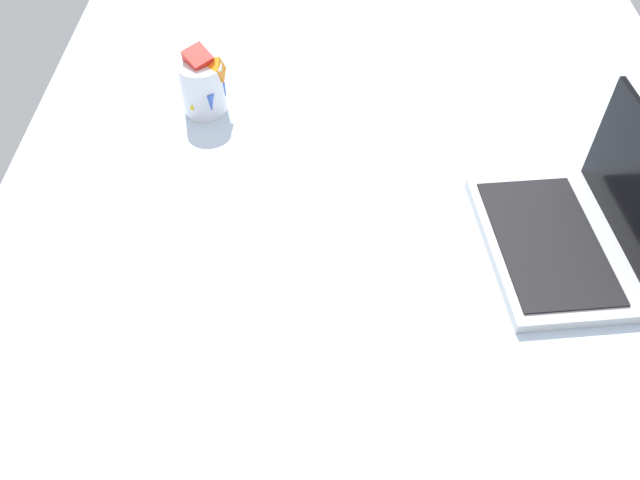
{
  "coord_description": "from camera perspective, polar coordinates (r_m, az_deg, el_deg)",
  "views": [
    {
      "loc": [
        69.48,
        -8.7,
        102.93
      ],
      "look_at": [
        0.3,
        -9.39,
        24.0
      ],
      "focal_mm": 36.34,
      "sensor_mm": 36.0,
      "label": 1
    }
  ],
  "objects": [
    {
      "name": "bed_mattress",
      "position": [
        1.17,
        4.61,
        -4.77
      ],
      "size": [
        180.0,
        140.0,
        18.0
      ],
      "primitive_type": "cube",
      "color": "silver",
      "rests_on": "ground"
    },
    {
      "name": "snack_cup",
      "position": [
        1.39,
        -10.25,
        13.19
      ],
      "size": [
        9.42,
        9.53,
        14.03
      ],
      "color": "silver",
      "rests_on": "bed_mattress"
    },
    {
      "name": "laptop",
      "position": [
        1.17,
        21.71,
        0.85
      ],
      "size": [
        35.18,
        26.25,
        23.0
      ],
      "rotation": [
        0.0,
        0.0,
        0.1
      ],
      "color": "#B7BABC",
      "rests_on": "bed_mattress"
    }
  ]
}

